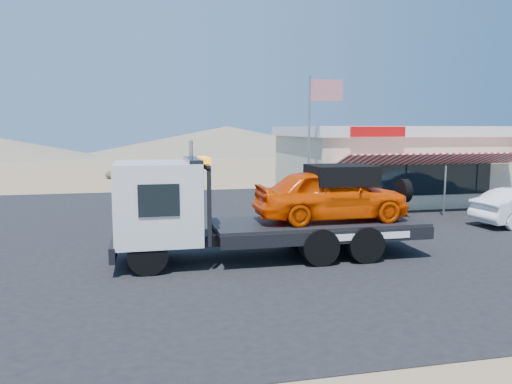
# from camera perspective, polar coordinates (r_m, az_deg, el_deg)

# --- Properties ---
(ground) EXTENTS (120.00, 120.00, 0.00)m
(ground) POSITION_cam_1_polar(r_m,az_deg,el_deg) (16.39, -4.74, -6.17)
(ground) COLOR #9C7C58
(ground) RESTS_ON ground
(asphalt_lot) EXTENTS (32.00, 24.00, 0.02)m
(asphalt_lot) POSITION_cam_1_polar(r_m,az_deg,el_deg) (19.62, -0.15, -3.89)
(asphalt_lot) COLOR black
(asphalt_lot) RESTS_ON ground
(tow_truck) EXTENTS (8.94, 2.65, 2.99)m
(tow_truck) POSITION_cam_1_polar(r_m,az_deg,el_deg) (14.50, 0.86, -1.43)
(tow_truck) COLOR black
(tow_truck) RESTS_ON asphalt_lot
(jerky_store) EXTENTS (10.40, 9.97, 3.90)m
(jerky_store) POSITION_cam_1_polar(r_m,az_deg,el_deg) (27.88, 14.42, 3.29)
(jerky_store) COLOR beige
(jerky_store) RESTS_ON asphalt_lot
(flagpole) EXTENTS (1.55, 0.10, 6.00)m
(flagpole) POSITION_cam_1_polar(r_m,az_deg,el_deg) (21.51, 6.68, 7.10)
(flagpole) COLOR #99999E
(flagpole) RESTS_ON asphalt_lot
(distant_hills) EXTENTS (126.00, 48.00, 4.20)m
(distant_hills) POSITION_cam_1_polar(r_m,az_deg,el_deg) (71.37, -18.84, 5.30)
(distant_hills) COLOR #726B59
(distant_hills) RESTS_ON ground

